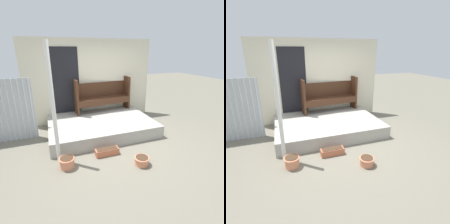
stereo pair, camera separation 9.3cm
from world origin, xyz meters
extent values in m
plane|color=#706B5B|center=(0.00, 0.00, 0.00)|extent=(24.00, 24.00, 0.00)
cube|color=#A8A399|center=(-0.08, 1.01, 0.17)|extent=(2.91, 2.02, 0.34)
cube|color=beige|center=(-0.08, 2.05, 1.30)|extent=(4.11, 0.06, 2.60)
cube|color=black|center=(-0.88, 2.01, 1.35)|extent=(0.80, 0.02, 2.00)
cylinder|color=silver|center=(-2.61, 1.23, 0.81)|extent=(0.04, 0.04, 1.62)
cylinder|color=silver|center=(-2.49, 1.23, 0.81)|extent=(0.04, 0.04, 1.62)
cylinder|color=silver|center=(-2.37, 1.23, 0.81)|extent=(0.04, 0.04, 1.62)
cylinder|color=silver|center=(-2.24, 1.23, 0.81)|extent=(0.04, 0.04, 1.62)
cylinder|color=silver|center=(-2.12, 1.23, 0.81)|extent=(0.04, 0.04, 1.62)
cylinder|color=silver|center=(-1.99, 1.23, 0.81)|extent=(0.04, 0.04, 1.62)
cylinder|color=silver|center=(-1.87, 1.23, 0.81)|extent=(0.04, 0.04, 1.62)
cylinder|color=silver|center=(-1.36, -0.10, 1.21)|extent=(0.08, 0.08, 2.43)
cube|color=#422616|center=(-0.65, 1.70, 0.88)|extent=(0.10, 0.40, 1.09)
cube|color=#422616|center=(1.09, 1.86, 0.88)|extent=(0.10, 0.40, 1.09)
cube|color=#422616|center=(0.22, 1.78, 0.79)|extent=(1.72, 0.56, 0.04)
cube|color=#422616|center=(0.24, 1.60, 0.68)|extent=(1.68, 0.19, 0.17)
cube|color=#422616|center=(0.21, 1.96, 1.04)|extent=(1.68, 0.20, 0.46)
cylinder|color=tan|center=(-1.22, -0.40, 0.11)|extent=(0.28, 0.28, 0.22)
torus|color=tan|center=(-1.22, -0.40, 0.21)|extent=(0.32, 0.32, 0.02)
cylinder|color=#422D1E|center=(-1.22, -0.40, 0.22)|extent=(0.26, 0.26, 0.01)
cylinder|color=tan|center=(0.24, -0.84, 0.09)|extent=(0.28, 0.28, 0.17)
torus|color=tan|center=(0.24, -0.84, 0.16)|extent=(0.32, 0.32, 0.02)
cylinder|color=#422D1E|center=(0.24, -0.84, 0.18)|extent=(0.25, 0.25, 0.01)
cube|color=#B26042|center=(-0.32, -0.24, 0.08)|extent=(0.53, 0.18, 0.15)
cube|color=#422D1E|center=(-0.32, -0.24, 0.15)|extent=(0.47, 0.15, 0.01)
camera|label=1|loc=(-1.39, -3.51, 2.24)|focal=28.00mm
camera|label=2|loc=(-1.30, -3.54, 2.24)|focal=28.00mm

